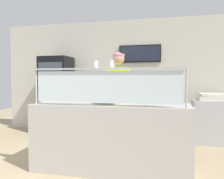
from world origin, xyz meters
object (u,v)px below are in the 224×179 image
Objects in this scene: parmesan_shaker at (96,65)px; pizza_box_stack at (211,97)px; pizza_server at (106,101)px; pepper_flake_shaker at (111,64)px; worker_figure at (118,96)px; pizza_tray at (106,102)px; drink_fridge at (57,95)px.

parmesan_shaker reaches higher than pizza_box_stack.
pepper_flake_shaker is (0.15, -0.31, 0.50)m from pizza_server.
parmesan_shaker is 0.21m from pepper_flake_shaker.
pizza_tray is at bearing -94.77° from worker_figure.
drink_fridge is 3.71× the size of pizza_box_stack.
pepper_flake_shaker is at bearing -127.97° from pizza_box_stack.
parmesan_shaker is at bearing 180.00° from pepper_flake_shaker.
pizza_tray is at bearing -135.68° from pizza_box_stack.
pizza_box_stack is at bearing -0.73° from drink_fridge.
pepper_flake_shaker is at bearing -84.13° from worker_figure.
parmesan_shaker is at bearing -98.55° from pizza_tray.
pizza_server is 0.61m from pepper_flake_shaker.
pizza_box_stack is at bearing 31.80° from worker_figure.
parmesan_shaker is 0.98× the size of pepper_flake_shaker.
parmesan_shaker reaches higher than pizza_tray.
pepper_flake_shaker is at bearing 0.00° from parmesan_shaker.
drink_fridge is (-1.83, 2.08, -0.57)m from pepper_flake_shaker.
worker_figure is (-0.10, 0.99, -0.48)m from pepper_flake_shaker.
pizza_box_stack is at bearing 44.32° from pizza_tray.
pizza_server is at bearing 116.38° from pepper_flake_shaker.
drink_fridge reaches higher than pizza_box_stack.
parmesan_shaker is 2.77m from pizza_box_stack.
parmesan_shaker is at bearing -94.93° from pizza_server.
pizza_server is 2.95× the size of parmesan_shaker.
pizza_box_stack is (1.80, 2.04, -0.54)m from parmesan_shaker.
drink_fridge is at bearing 137.89° from pizza_server.
drink_fridge is (-1.72, 1.09, -0.09)m from worker_figure.
pizza_server is 2.43m from drink_fridge.
pizza_tray is 4.35× the size of parmesan_shaker.
pizza_box_stack is (3.42, -0.04, 0.03)m from drink_fridge.
drink_fridge reaches higher than worker_figure.
pizza_server is at bearing -84.47° from pizza_tray.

